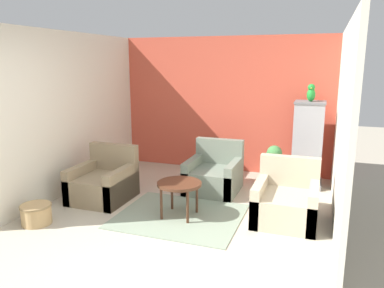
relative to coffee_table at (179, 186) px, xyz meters
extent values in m
plane|color=#B2A893|center=(-0.03, -1.23, -0.43)|extent=(20.00, 20.00, 0.00)
cube|color=#C64C38|center=(-0.03, 2.46, 0.83)|extent=(4.13, 0.06, 2.53)
cube|color=beige|center=(-2.07, 0.60, 0.83)|extent=(0.06, 3.66, 2.53)
cube|color=beige|center=(2.00, 0.60, 0.83)|extent=(0.06, 3.66, 2.53)
cube|color=gray|center=(0.00, 0.00, -0.43)|extent=(1.66, 1.42, 0.01)
cylinder|color=#472819|center=(0.00, 0.00, 0.03)|extent=(0.60, 0.60, 0.04)
cylinder|color=#472819|center=(-0.19, -0.19, -0.21)|extent=(0.04, 0.04, 0.45)
cylinder|color=#472819|center=(0.19, -0.19, -0.21)|extent=(0.04, 0.04, 0.45)
cylinder|color=#472819|center=(-0.19, 0.19, -0.21)|extent=(0.04, 0.04, 0.45)
cylinder|color=#472819|center=(0.19, 0.19, -0.21)|extent=(0.04, 0.04, 0.45)
cube|color=#8E7A5B|center=(-1.34, 0.19, -0.24)|extent=(0.81, 0.87, 0.38)
cube|color=#8E7A5B|center=(-1.34, 0.56, 0.16)|extent=(0.81, 0.14, 0.42)
cube|color=#8E7A5B|center=(-1.68, 0.19, -0.17)|extent=(0.12, 0.87, 0.53)
cube|color=#8E7A5B|center=(-0.99, 0.19, -0.17)|extent=(0.12, 0.87, 0.53)
cube|color=tan|center=(1.38, 0.32, -0.24)|extent=(0.81, 0.87, 0.38)
cube|color=tan|center=(1.38, 0.68, 0.16)|extent=(0.81, 0.14, 0.42)
cube|color=tan|center=(1.03, 0.32, -0.17)|extent=(0.12, 0.87, 0.53)
cube|color=tan|center=(1.72, 0.32, -0.17)|extent=(0.12, 0.87, 0.53)
cube|color=slate|center=(0.15, 1.13, -0.24)|extent=(0.81, 0.87, 0.38)
cube|color=slate|center=(0.15, 1.50, 0.16)|extent=(0.81, 0.14, 0.42)
cube|color=slate|center=(-0.20, 1.13, -0.17)|extent=(0.12, 0.87, 0.53)
cube|color=slate|center=(0.49, 1.13, -0.17)|extent=(0.12, 0.87, 0.53)
cube|color=slate|center=(1.55, 1.95, -0.39)|extent=(0.53, 0.53, 0.08)
cube|color=#939399|center=(1.55, 1.95, 0.31)|extent=(0.47, 0.47, 1.32)
cube|color=slate|center=(1.55, 1.95, 0.99)|extent=(0.49, 0.49, 0.03)
ellipsoid|color=#1E842D|center=(1.55, 1.95, 1.11)|extent=(0.13, 0.17, 0.22)
sphere|color=#1E842D|center=(1.55, 1.93, 1.23)|extent=(0.11, 0.11, 0.11)
cone|color=gold|center=(1.55, 1.88, 1.22)|extent=(0.05, 0.05, 0.05)
cone|color=#1E842D|center=(1.55, 2.03, 1.09)|extent=(0.07, 0.14, 0.18)
cylinder|color=brown|center=(1.01, 1.89, -0.31)|extent=(0.29, 0.29, 0.24)
cylinder|color=brown|center=(1.01, 1.89, -0.09)|extent=(0.03, 0.03, 0.21)
sphere|color=#427F42|center=(1.01, 1.89, 0.10)|extent=(0.26, 0.26, 0.26)
sphere|color=#427F42|center=(0.94, 1.92, 0.06)|extent=(0.16, 0.16, 0.16)
sphere|color=#427F42|center=(1.08, 1.87, 0.07)|extent=(0.14, 0.14, 0.14)
cylinder|color=tan|center=(-1.67, -0.84, -0.30)|extent=(0.38, 0.38, 0.26)
cylinder|color=olive|center=(-1.67, -0.84, -0.18)|extent=(0.40, 0.40, 0.02)
camera|label=1|loc=(1.76, -4.46, 1.64)|focal=35.00mm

